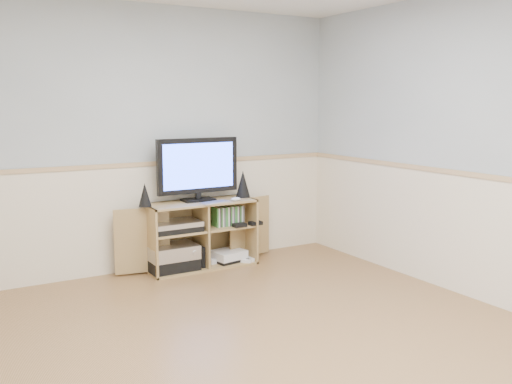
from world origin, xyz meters
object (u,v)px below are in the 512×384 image
(keyboard, at_px, (215,202))
(game_consoles, at_px, (227,256))
(monitor, at_px, (198,167))
(media_cabinet, at_px, (199,233))

(keyboard, relative_size, game_consoles, 0.63)
(monitor, height_order, keyboard, monitor)
(media_cabinet, relative_size, keyboard, 5.76)
(media_cabinet, distance_m, game_consoles, 0.38)
(media_cabinet, height_order, game_consoles, media_cabinet)
(media_cabinet, height_order, monitor, monitor)
(monitor, distance_m, game_consoles, 0.95)
(media_cabinet, distance_m, keyboard, 0.39)
(media_cabinet, bearing_deg, game_consoles, -12.80)
(media_cabinet, height_order, keyboard, keyboard)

